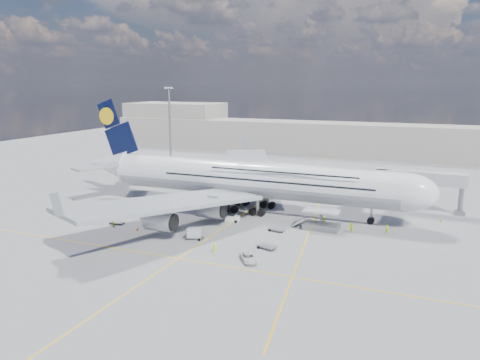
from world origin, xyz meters
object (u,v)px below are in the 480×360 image
at_px(cone_nose, 441,221).
at_px(cone_tail, 73,199).
at_px(airliner, 251,179).
at_px(crew_wing, 113,221).
at_px(crew_van, 324,220).
at_px(cone_wing_left_outer, 247,182).
at_px(dolly_nose_near, 277,229).
at_px(cone_wing_right_outer, 137,229).
at_px(dolly_row_b, 117,222).
at_px(crew_nose, 387,229).
at_px(catering_truck_inner, 254,184).
at_px(dolly_nose_far, 267,246).
at_px(cone_wing_left_inner, 225,190).
at_px(dolly_row_c, 194,233).
at_px(light_mast, 170,127).
at_px(baggage_tug, 232,218).
at_px(service_van, 248,258).
at_px(dolly_back, 126,209).
at_px(dolly_row_a, 97,217).
at_px(crew_loader, 351,228).
at_px(cargo_loader, 320,223).
at_px(crew_tug, 215,249).
at_px(catering_truck_outer, 268,169).
at_px(cone_wing_right_inner, 210,214).
at_px(jet_bridge, 403,180).

bearing_deg(cone_nose, cone_tail, -169.92).
relative_size(airliner, crew_wing, 40.05).
xyz_separation_m(crew_van, cone_wing_left_outer, (-27.44, 29.28, -0.59)).
relative_size(dolly_nose_near, cone_wing_right_outer, 5.30).
relative_size(dolly_row_b, crew_nose, 1.63).
bearing_deg(catering_truck_inner, airliner, -90.73).
bearing_deg(dolly_nose_far, cone_wing_left_inner, 140.67).
bearing_deg(dolly_row_c, cone_wing_right_outer, 161.95).
height_order(crew_wing, cone_wing_right_outer, crew_wing).
bearing_deg(light_mast, baggage_tug, -47.79).
xyz_separation_m(light_mast, service_van, (50.46, -62.02, -12.61)).
bearing_deg(dolly_nose_far, dolly_back, -177.12).
relative_size(baggage_tug, crew_nose, 1.63).
relative_size(airliner, service_van, 18.61).
xyz_separation_m(dolly_row_a, service_van, (34.70, -7.88, -0.43)).
xyz_separation_m(crew_loader, cone_nose, (14.94, 13.46, -0.73)).
bearing_deg(crew_van, cargo_loader, 157.07).
bearing_deg(crew_tug, crew_van, 51.44).
xyz_separation_m(cargo_loader, crew_tug, (-12.48, -18.91, -0.40)).
height_order(catering_truck_outer, service_van, catering_truck_outer).
bearing_deg(dolly_nose_far, dolly_row_a, -165.35).
distance_m(crew_van, cone_nose, 23.10).
relative_size(light_mast, crew_van, 15.10).
xyz_separation_m(crew_wing, cone_wing_left_inner, (7.58, 34.44, -0.70)).
xyz_separation_m(dolly_row_c, crew_wing, (-17.76, 0.92, -0.06)).
bearing_deg(dolly_nose_near, crew_van, 58.61).
bearing_deg(crew_nose, catering_truck_inner, 138.61).
bearing_deg(crew_van, dolly_nose_far, 138.20).
bearing_deg(crew_tug, dolly_row_c, 132.41).
relative_size(dolly_row_a, cone_tail, 5.72).
bearing_deg(cargo_loader, crew_van, 89.88).
height_order(light_mast, cone_wing_right_inner, light_mast).
bearing_deg(dolly_back, catering_truck_inner, 29.85).
height_order(dolly_nose_far, cone_wing_left_outer, cone_wing_left_outer).
relative_size(crew_loader, cone_tail, 3.44).
relative_size(jet_bridge, service_van, 4.42).
bearing_deg(crew_nose, jet_bridge, 77.00).
bearing_deg(cone_tail, crew_loader, 0.40).
relative_size(crew_nose, crew_tug, 1.01).
bearing_deg(cone_nose, light_mast, 159.72).
bearing_deg(crew_wing, cone_wing_right_inner, -29.45).
distance_m(baggage_tug, crew_loader, 22.54).
distance_m(catering_truck_outer, cone_wing_right_outer, 59.79).
bearing_deg(crew_wing, cone_wing_left_inner, 3.05).
bearing_deg(crew_wing, catering_truck_outer, 5.40).
relative_size(light_mast, catering_truck_inner, 3.61).
bearing_deg(cone_wing_right_inner, dolly_nose_near, -17.02).
height_order(dolly_row_a, cone_wing_left_outer, dolly_row_a).
height_order(dolly_nose_near, crew_van, crew_van).
bearing_deg(dolly_row_b, cone_nose, 24.54).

